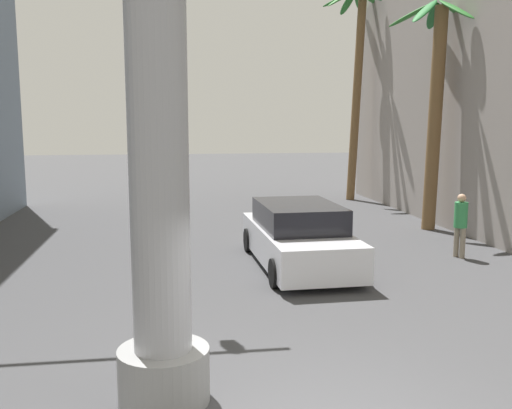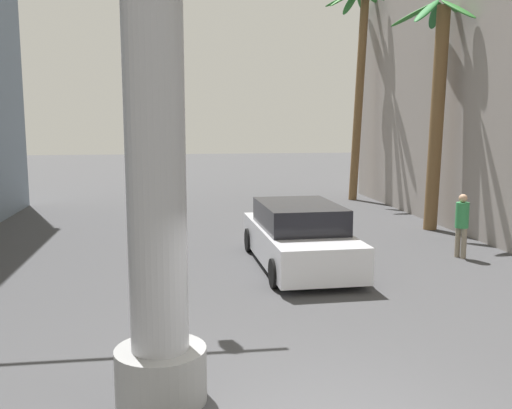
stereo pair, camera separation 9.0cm
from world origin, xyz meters
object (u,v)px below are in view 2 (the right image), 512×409
at_px(palm_tree_mid_right, 437,99).
at_px(car_lead, 299,236).
at_px(pedestrian_mid_right, 462,221).
at_px(traffic_light_mast, 4,81).
at_px(palm_tree_far_right, 358,71).

bearing_deg(palm_tree_mid_right, car_lead, -142.61).
bearing_deg(palm_tree_mid_right, pedestrian_mid_right, -104.74).
distance_m(traffic_light_mast, palm_tree_far_right, 17.78).
distance_m(palm_tree_far_right, pedestrian_mid_right, 12.26).
bearing_deg(palm_tree_far_right, palm_tree_mid_right, -88.08).
height_order(palm_tree_far_right, pedestrian_mid_right, palm_tree_far_right).
bearing_deg(traffic_light_mast, pedestrian_mid_right, 13.28).
relative_size(palm_tree_mid_right, pedestrian_mid_right, 4.38).
bearing_deg(palm_tree_far_right, traffic_light_mast, -129.20).
xyz_separation_m(palm_tree_far_right, palm_tree_mid_right, (0.25, -7.37, -1.47)).
distance_m(car_lead, pedestrian_mid_right, 4.39).
bearing_deg(car_lead, palm_tree_mid_right, 37.39).
bearing_deg(car_lead, pedestrian_mid_right, 2.98).
height_order(palm_tree_far_right, palm_tree_mid_right, palm_tree_far_right).
height_order(traffic_light_mast, palm_tree_far_right, palm_tree_far_right).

